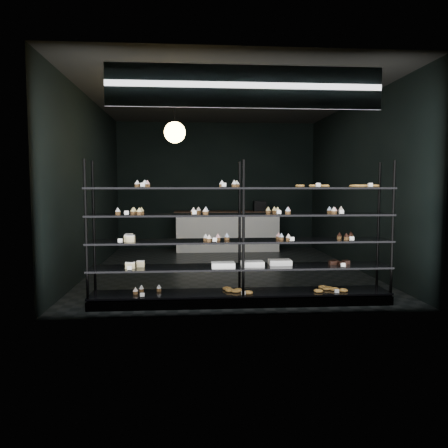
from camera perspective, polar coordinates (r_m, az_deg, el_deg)
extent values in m
cube|color=black|center=(8.35, 0.26, -5.95)|extent=(5.00, 6.00, 0.01)
cube|color=black|center=(8.36, 0.27, 16.06)|extent=(5.00, 6.00, 0.01)
cube|color=black|center=(11.20, -0.98, 4.99)|extent=(5.00, 0.01, 3.20)
cube|color=black|center=(5.22, 2.93, 5.23)|extent=(5.00, 0.01, 3.20)
cube|color=black|center=(8.38, -17.10, 4.85)|extent=(0.01, 6.00, 3.20)
cube|color=black|center=(8.77, 16.84, 4.85)|extent=(0.01, 6.00, 3.20)
cube|color=black|center=(5.96, 2.26, -9.79)|extent=(4.00, 0.50, 0.12)
cylinder|color=black|center=(5.69, -17.56, -1.23)|extent=(0.04, 0.04, 1.85)
cylinder|color=black|center=(6.11, -16.63, -0.80)|extent=(0.04, 0.04, 1.85)
cylinder|color=black|center=(5.58, 2.56, -1.13)|extent=(0.04, 0.04, 1.85)
cylinder|color=black|center=(6.01, 2.05, -0.70)|extent=(0.04, 0.04, 1.85)
cylinder|color=black|center=(6.13, 21.16, -0.91)|extent=(0.04, 0.04, 1.85)
cylinder|color=black|center=(6.53, 19.50, -0.53)|extent=(0.04, 0.04, 1.85)
cube|color=black|center=(5.93, 2.27, -8.95)|extent=(4.00, 0.50, 0.03)
cube|color=black|center=(5.86, 2.28, -5.63)|extent=(4.00, 0.50, 0.02)
cube|color=black|center=(5.81, 2.29, -2.23)|extent=(4.00, 0.50, 0.02)
cube|color=black|center=(5.78, 2.30, 1.22)|extent=(4.00, 0.50, 0.02)
cube|color=black|center=(5.77, 2.31, 4.69)|extent=(4.00, 0.50, 0.02)
cube|color=white|center=(5.58, -10.70, 5.00)|extent=(0.06, 0.04, 0.06)
cube|color=white|center=(5.56, 0.33, 5.08)|extent=(0.05, 0.04, 0.06)
cube|color=white|center=(5.79, 12.33, 4.96)|extent=(0.06, 0.04, 0.06)
cube|color=white|center=(6.03, 18.82, 4.80)|extent=(0.06, 0.04, 0.06)
cube|color=white|center=(5.61, -12.54, 1.39)|extent=(0.06, 0.04, 0.06)
cube|color=white|center=(5.56, -4.01, 1.46)|extent=(0.05, 0.04, 0.06)
cube|color=white|center=(5.67, 7.36, 1.50)|extent=(0.05, 0.04, 0.06)
cube|color=white|center=(5.90, 15.38, 1.49)|extent=(0.06, 0.04, 0.06)
cube|color=white|center=(5.66, -13.58, -2.16)|extent=(0.06, 0.04, 0.06)
cube|color=white|center=(5.60, -0.90, -2.11)|extent=(0.06, 0.04, 0.06)
cube|color=white|center=(5.74, 9.01, -1.99)|extent=(0.05, 0.04, 0.06)
cube|color=white|center=(5.98, 16.63, -1.86)|extent=(0.06, 0.04, 0.06)
cube|color=white|center=(5.69, -12.29, -5.66)|extent=(0.06, 0.04, 0.06)
cube|color=white|center=(5.98, 15.31, -5.22)|extent=(0.06, 0.04, 0.06)
cube|color=white|center=(5.74, -10.13, -9.11)|extent=(0.06, 0.04, 0.06)
cube|color=white|center=(5.75, 2.22, -9.02)|extent=(0.05, 0.04, 0.06)
cube|color=white|center=(6.02, 14.19, -8.54)|extent=(0.06, 0.04, 0.06)
cube|color=#0B1039|center=(5.43, 2.87, 17.45)|extent=(3.20, 0.04, 0.45)
cube|color=white|center=(5.41, 2.90, 17.50)|extent=(3.30, 0.02, 0.50)
cylinder|color=black|center=(7.32, -6.48, 15.31)|extent=(0.01, 0.01, 0.56)
sphere|color=#FFC559|center=(7.25, -6.45, 11.81)|extent=(0.34, 0.34, 0.34)
cube|color=silver|center=(10.77, 0.42, -1.08)|extent=(2.49, 0.60, 0.92)
cube|color=black|center=(10.73, 0.43, 1.53)|extent=(2.59, 0.65, 0.06)
cube|color=black|center=(10.82, 4.67, 2.36)|extent=(0.30, 0.30, 0.25)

